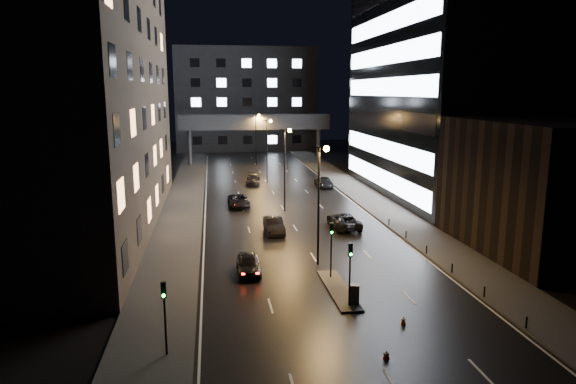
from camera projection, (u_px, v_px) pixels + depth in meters
The scene contains 26 objects.
ground at pixel (273, 192), 74.85m from camera, with size 160.00×160.00×0.00m, color black.
sidewalk_left at pixel (184, 202), 68.17m from camera, with size 5.00×110.00×0.15m, color #383533.
sidewalk_right at pixel (366, 196), 71.80m from camera, with size 5.00×110.00×0.15m, color #383533.
building_left at pixel (72, 36), 52.19m from camera, with size 15.00×48.00×40.00m, color #2D2319.
building_right_low at pixel (532, 187), 46.51m from camera, with size 10.00×18.00×12.00m, color black.
building_right_glass at pixel (457, 32), 70.25m from camera, with size 20.00×36.00×45.00m, color black.
building_far at pixel (245, 99), 128.72m from camera, with size 34.00×14.00×25.00m, color #333335.
skybridge at pixel (255, 123), 102.35m from camera, with size 30.00×3.00×10.00m.
median_island at pixel (338, 290), 38.00m from camera, with size 1.60×8.00×0.15m, color #383533.
traffic_signal_near at pixel (331, 241), 39.84m from camera, with size 0.28×0.34×4.40m.
traffic_signal_far at pixel (350, 264), 34.50m from camera, with size 0.28×0.34×4.40m.
traffic_signal_corner at pixel (164, 307), 27.97m from camera, with size 0.28×0.34×4.40m.
bollard_row at pixel (439, 259), 43.73m from camera, with size 0.12×25.12×0.90m.
streetlight_near at pixel (321, 190), 42.56m from camera, with size 1.45×0.50×10.15m.
streetlight_mid_a at pixel (286, 159), 61.97m from camera, with size 1.45×0.50×10.15m.
streetlight_mid_b at pixel (268, 143), 81.38m from camera, with size 1.45×0.50×10.15m.
streetlight_far at pixel (257, 133), 100.79m from camera, with size 1.45×0.50×10.15m.
car_away_a at pixel (248, 264), 41.53m from camera, with size 1.85×4.59×1.56m, color black.
car_away_b at pixel (274, 225), 53.36m from camera, with size 1.74×5.00×1.65m, color black.
car_away_c at pixel (239, 201), 65.54m from camera, with size 2.50×5.42×1.51m, color black.
car_away_d at pixel (253, 179), 81.46m from camera, with size 2.16×5.32×1.54m, color black.
car_toward_a at pixel (344, 220), 55.35m from camera, with size 2.72×5.89×1.64m, color black.
car_toward_b at pixel (324, 182), 78.91m from camera, with size 2.26×5.56×1.61m, color black.
utility_cabinet at pixel (354, 294), 35.29m from camera, with size 0.74×0.50×1.33m, color #4B4C4E.
cone_a at pixel (403, 320), 32.44m from camera, with size 0.35×0.35×0.56m, color orange.
cone_b at pixel (386, 354), 28.30m from camera, with size 0.40×0.40×0.52m, color #FC3E0D.
Camera 1 is at (-8.71, -32.94, 14.52)m, focal length 32.00 mm.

